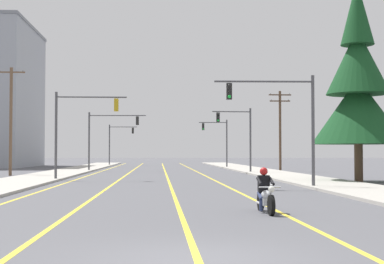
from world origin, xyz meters
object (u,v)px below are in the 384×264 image
motorcycle_with_rider (265,195)px  traffic_signal_mid_left (106,131)px  traffic_signal_mid_right (240,131)px  utility_pole_left_near (11,119)px  traffic_signal_near_left (77,122)px  traffic_signal_far_right (219,137)px  traffic_signal_far_left (117,139)px  conifer_tree_right_verge_near (358,89)px  utility_pole_right_far (280,127)px  traffic_signal_near_right (284,113)px

motorcycle_with_rider → traffic_signal_mid_left: traffic_signal_mid_left is taller
traffic_signal_mid_right → utility_pole_left_near: 20.86m
motorcycle_with_rider → traffic_signal_near_left: (-9.15, 22.26, 3.52)m
motorcycle_with_rider → traffic_signal_far_right: 55.71m
traffic_signal_mid_left → traffic_signal_far_left: (-0.72, 26.88, -0.11)m
traffic_signal_mid_left → conifer_tree_right_verge_near: bearing=-51.4°
traffic_signal_mid_left → conifer_tree_right_verge_near: (18.69, -23.43, 2.02)m
motorcycle_with_rider → traffic_signal_mid_right: (4.32, 35.99, 3.44)m
utility_pole_right_far → conifer_tree_right_verge_near: conifer_tree_right_verge_near is taller
conifer_tree_right_verge_near → utility_pole_right_far: bearing=91.2°
traffic_signal_mid_left → traffic_signal_far_left: size_ratio=1.00×
traffic_signal_mid_left → traffic_signal_far_left: bearing=91.5°
traffic_signal_mid_right → utility_pole_right_far: size_ratio=0.74×
motorcycle_with_rider → traffic_signal_far_right: (4.40, 55.42, 3.43)m
conifer_tree_right_verge_near → motorcycle_with_rider: bearing=-117.4°
motorcycle_with_rider → traffic_signal_far_left: bearing=97.9°
motorcycle_with_rider → traffic_signal_near_left: bearing=112.3°
traffic_signal_mid_right → utility_pole_right_far: bearing=45.6°
traffic_signal_near_left → conifer_tree_right_verge_near: size_ratio=0.46×
utility_pole_left_near → utility_pole_right_far: (25.20, 10.17, -0.22)m
motorcycle_with_rider → conifer_tree_right_verge_near: (9.78, 18.89, 5.61)m
traffic_signal_near_right → traffic_signal_far_right: 42.69m
traffic_signal_near_right → traffic_signal_near_left: (-12.60, 9.52, -0.03)m
motorcycle_with_rider → traffic_signal_far_right: size_ratio=0.35×
traffic_signal_far_right → traffic_signal_near_right: bearing=-91.3°
traffic_signal_mid_right → traffic_signal_near_left: bearing=-134.5°
traffic_signal_mid_right → traffic_signal_near_right: bearing=-92.1°
traffic_signal_near_left → conifer_tree_right_verge_near: conifer_tree_right_verge_near is taller
traffic_signal_near_right → traffic_signal_near_left: 15.79m
utility_pole_left_near → conifer_tree_right_verge_near: size_ratio=0.68×
motorcycle_with_rider → utility_pole_left_near: 35.01m
utility_pole_left_near → motorcycle_with_rider: bearing=-62.8°
traffic_signal_near_left → motorcycle_with_rider: bearing=-67.7°
conifer_tree_right_verge_near → traffic_signal_mid_left: bearing=128.6°
traffic_signal_far_left → conifer_tree_right_verge_near: (19.42, -50.31, 2.13)m
traffic_signal_far_left → utility_pole_left_near: 38.81m
motorcycle_with_rider → traffic_signal_near_right: 13.67m
traffic_signal_far_right → traffic_signal_mid_right: bearing=-90.2°
traffic_signal_near_left → traffic_signal_mid_left: (0.23, 20.05, 0.06)m
utility_pole_left_near → utility_pole_right_far: 27.18m
traffic_signal_far_left → utility_pole_right_far: bearing=-56.0°
traffic_signal_far_left → utility_pole_right_far: utility_pole_right_far is taller
traffic_signal_near_right → traffic_signal_mid_left: same height
motorcycle_with_rider → traffic_signal_mid_left: (-8.91, 42.31, 3.58)m
traffic_signal_near_right → traffic_signal_mid_right: bearing=87.9°
utility_pole_left_near → conifer_tree_right_verge_near: conifer_tree_right_verge_near is taller
utility_pole_right_far → conifer_tree_right_verge_near: bearing=-88.8°
traffic_signal_near_left → traffic_signal_mid_right: same height
traffic_signal_far_right → traffic_signal_far_left: same height
traffic_signal_mid_right → traffic_signal_mid_left: same height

